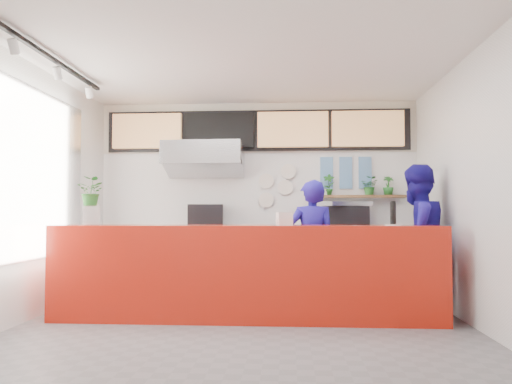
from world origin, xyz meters
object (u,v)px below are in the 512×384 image
at_px(panini_oven, 205,220).
at_px(staff_right, 417,238).
at_px(staff_center, 312,245).
at_px(pepper_mill, 393,213).
at_px(service_counter, 246,273).
at_px(espresso_machine, 345,221).

bearing_deg(panini_oven, staff_right, -31.69).
bearing_deg(staff_center, pepper_mill, 139.57).
height_order(service_counter, staff_right, staff_right).
bearing_deg(espresso_machine, pepper_mill, -77.25).
relative_size(service_counter, panini_oven, 8.57).
xyz_separation_m(service_counter, panini_oven, (-0.78, 1.80, 0.59)).
bearing_deg(panini_oven, pepper_mill, -47.49).
height_order(panini_oven, pepper_mill, pepper_mill).
bearing_deg(pepper_mill, panini_oven, 142.47).
bearing_deg(staff_center, panini_oven, -40.94).
bearing_deg(staff_right, staff_center, -30.08).
relative_size(service_counter, staff_right, 2.42).
relative_size(staff_center, pepper_mill, 6.36).
relative_size(service_counter, staff_center, 2.71).
xyz_separation_m(service_counter, espresso_machine, (1.35, 1.80, 0.57)).
xyz_separation_m(staff_center, pepper_mill, (0.88, -0.67, 0.42)).
relative_size(panini_oven, pepper_mill, 2.01).
xyz_separation_m(panini_oven, staff_right, (2.90, -1.16, -0.21)).
bearing_deg(espresso_machine, service_counter, -123.92).
xyz_separation_m(panini_oven, pepper_mill, (2.45, -1.89, 0.11)).
distance_m(espresso_machine, staff_right, 1.40).
relative_size(service_counter, pepper_mill, 17.25).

